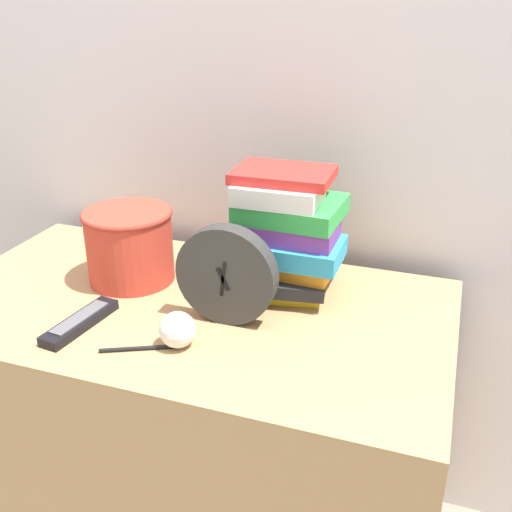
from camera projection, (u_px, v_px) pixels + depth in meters
wall_back at (246, 54)px, 1.41m from camera, size 6.00×0.04×2.40m
desk at (195, 436)px, 1.43m from camera, size 1.11×0.61×0.73m
desk_clock at (226, 275)px, 1.18m from camera, size 0.21×0.04×0.21m
book_stack at (284, 236)px, 1.28m from camera, size 0.26×0.22×0.27m
basket at (130, 243)px, 1.36m from camera, size 0.20×0.20×0.17m
tv_remote at (80, 322)px, 1.19m from camera, size 0.07×0.19×0.02m
crumpled_paper_ball at (178, 330)px, 1.12m from camera, size 0.07×0.07×0.07m
pen at (140, 348)px, 1.12m from camera, size 0.14×0.07×0.01m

